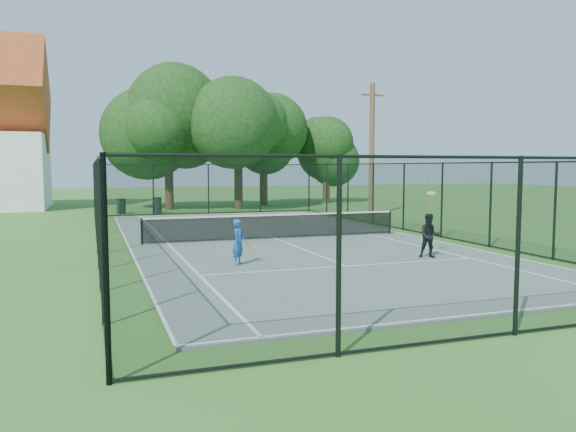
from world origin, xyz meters
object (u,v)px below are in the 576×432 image
object	(u,v)px
trash_bin_right	(157,205)
player_blue	(239,242)
trash_bin_left	(121,206)
utility_pole	(372,149)
tennis_net	(275,225)
player_black	(430,236)

from	to	relation	value
trash_bin_right	player_blue	size ratio (longest dim) A/B	0.76
trash_bin_left	utility_pole	world-z (taller)	utility_pole
tennis_net	player_black	distance (m)	6.63
player_blue	utility_pole	bearing A→B (deg)	50.71
tennis_net	player_blue	distance (m)	5.91
tennis_net	trash_bin_left	distance (m)	15.47
trash_bin_right	player_black	size ratio (longest dim) A/B	0.43
utility_pole	player_blue	size ratio (longest dim) A/B	5.91
tennis_net	utility_pole	size ratio (longest dim) A/B	1.32
tennis_net	trash_bin_right	world-z (taller)	tennis_net
trash_bin_left	player_black	distance (m)	22.05
trash_bin_left	trash_bin_right	world-z (taller)	trash_bin_right
trash_bin_left	trash_bin_right	distance (m)	2.12
utility_pole	player_black	xyz separation A→B (m)	(-5.83, -14.90, -3.15)
tennis_net	trash_bin_left	size ratio (longest dim) A/B	10.92
tennis_net	player_blue	world-z (taller)	player_blue
trash_bin_left	player_black	bearing A→B (deg)	-68.68
tennis_net	player_black	world-z (taller)	player_black
tennis_net	player_black	bearing A→B (deg)	-62.89
utility_pole	trash_bin_left	bearing A→B (deg)	157.83
trash_bin_left	utility_pole	xyz separation A→B (m)	(13.85, -5.64, 3.42)
tennis_net	trash_bin_left	world-z (taller)	tennis_net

